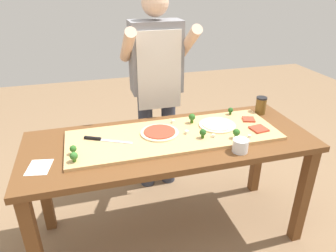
# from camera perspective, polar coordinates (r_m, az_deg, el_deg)

# --- Properties ---
(ground_plane) EXTENTS (8.00, 8.00, 0.00)m
(ground_plane) POSITION_cam_1_polar(r_m,az_deg,el_deg) (2.48, 0.38, -18.78)
(ground_plane) COLOR #896B4C
(prep_table) EXTENTS (1.85, 0.72, 0.80)m
(prep_table) POSITION_cam_1_polar(r_m,az_deg,el_deg) (2.06, 0.44, -5.02)
(prep_table) COLOR brown
(prep_table) RESTS_ON ground
(cutting_board) EXTENTS (1.37, 0.47, 0.02)m
(cutting_board) POSITION_cam_1_polar(r_m,az_deg,el_deg) (2.03, 1.13, -1.74)
(cutting_board) COLOR tan
(cutting_board) RESTS_ON prep_table
(chefs_knife) EXTENTS (0.29, 0.16, 0.02)m
(chefs_knife) POSITION_cam_1_polar(r_m,az_deg,el_deg) (1.99, -12.17, -2.43)
(chefs_knife) COLOR #B7BABF
(chefs_knife) RESTS_ON cutting_board
(pizza_whole_tomato_red) EXTENTS (0.25, 0.25, 0.02)m
(pizza_whole_tomato_red) POSITION_cam_1_polar(r_m,az_deg,el_deg) (2.03, -1.56, -1.18)
(pizza_whole_tomato_red) COLOR beige
(pizza_whole_tomato_red) RESTS_ON cutting_board
(pizza_whole_white_garlic) EXTENTS (0.25, 0.25, 0.02)m
(pizza_whole_white_garlic) POSITION_cam_1_polar(r_m,az_deg,el_deg) (2.15, 9.04, 0.23)
(pizza_whole_white_garlic) COLOR beige
(pizza_whole_white_garlic) RESTS_ON cutting_board
(pizza_slice_near_right) EXTENTS (0.10, 0.10, 0.01)m
(pizza_slice_near_right) POSITION_cam_1_polar(r_m,az_deg,el_deg) (2.28, 14.58, 1.20)
(pizza_slice_near_right) COLOR #BC3D28
(pizza_slice_near_right) RESTS_ON cutting_board
(pizza_slice_near_left) EXTENTS (0.11, 0.11, 0.01)m
(pizza_slice_near_left) POSITION_cam_1_polar(r_m,az_deg,el_deg) (2.16, 16.34, -0.51)
(pizza_slice_near_left) COLOR #BC3D28
(pizza_slice_near_left) RESTS_ON cutting_board
(broccoli_floret_back_mid) EXTENTS (0.04, 0.04, 0.05)m
(broccoli_floret_back_mid) POSITION_cam_1_polar(r_m,az_deg,el_deg) (2.34, 11.40, 2.82)
(broccoli_floret_back_mid) COLOR #2C5915
(broccoli_floret_back_mid) RESTS_ON cutting_board
(broccoli_floret_back_left) EXTENTS (0.05, 0.05, 0.07)m
(broccoli_floret_back_left) POSITION_cam_1_polar(r_m,az_deg,el_deg) (2.16, 4.43, 1.59)
(broccoli_floret_back_left) COLOR #366618
(broccoli_floret_back_left) RESTS_ON cutting_board
(broccoli_floret_center_right) EXTENTS (0.05, 0.05, 0.06)m
(broccoli_floret_center_right) POSITION_cam_1_polar(r_m,az_deg,el_deg) (1.79, -16.91, -5.34)
(broccoli_floret_center_right) COLOR #3F7220
(broccoli_floret_center_right) RESTS_ON cutting_board
(broccoli_floret_front_mid) EXTENTS (0.04, 0.04, 0.06)m
(broccoli_floret_front_mid) POSITION_cam_1_polar(r_m,az_deg,el_deg) (1.87, -17.02, -4.06)
(broccoli_floret_front_mid) COLOR #366618
(broccoli_floret_front_mid) RESTS_ON cutting_board
(broccoli_floret_back_right) EXTENTS (0.04, 0.04, 0.06)m
(broccoli_floret_back_right) POSITION_cam_1_polar(r_m,az_deg,el_deg) (1.97, 6.42, -1.23)
(broccoli_floret_back_right) COLOR #2C5915
(broccoli_floret_back_right) RESTS_ON cutting_board
(broccoli_floret_front_right) EXTENTS (0.05, 0.05, 0.06)m
(broccoli_floret_front_right) POSITION_cam_1_polar(r_m,az_deg,el_deg) (2.00, 12.45, -1.21)
(broccoli_floret_front_right) COLOR #366618
(broccoli_floret_front_right) RESTS_ON cutting_board
(cheese_crumble_a) EXTENTS (0.03, 0.03, 0.02)m
(cheese_crumble_a) POSITION_cam_1_polar(r_m,az_deg,el_deg) (2.02, 3.45, -1.13)
(cheese_crumble_a) COLOR silver
(cheese_crumble_a) RESTS_ON cutting_board
(cheese_crumble_b) EXTENTS (0.02, 0.02, 0.02)m
(cheese_crumble_b) POSITION_cam_1_polar(r_m,az_deg,el_deg) (2.17, 0.94, 0.86)
(cheese_crumble_b) COLOR white
(cheese_crumble_b) RESTS_ON cutting_board
(cheese_crumble_c) EXTENTS (0.03, 0.03, 0.02)m
(cheese_crumble_c) POSITION_cam_1_polar(r_m,az_deg,el_deg) (2.00, 8.33, -1.77)
(cheese_crumble_c) COLOR white
(cheese_crumble_c) RESTS_ON cutting_board
(cheese_crumble_d) EXTENTS (0.02, 0.02, 0.02)m
(cheese_crumble_d) POSITION_cam_1_polar(r_m,az_deg,el_deg) (2.04, 14.74, -1.83)
(cheese_crumble_d) COLOR silver
(cheese_crumble_d) RESTS_ON cutting_board
(flour_cup) EXTENTS (0.09, 0.09, 0.08)m
(flour_cup) POSITION_cam_1_polar(r_m,az_deg,el_deg) (1.90, 13.12, -3.65)
(flour_cup) COLOR white
(flour_cup) RESTS_ON prep_table
(sauce_jar) EXTENTS (0.08, 0.08, 0.13)m
(sauce_jar) POSITION_cam_1_polar(r_m,az_deg,el_deg) (2.45, 16.69, 3.64)
(sauce_jar) COLOR brown
(sauce_jar) RESTS_ON prep_table
(recipe_note) EXTENTS (0.15, 0.18, 0.00)m
(recipe_note) POSITION_cam_1_polar(r_m,az_deg,el_deg) (1.86, -22.58, -7.00)
(recipe_note) COLOR white
(recipe_note) RESTS_ON prep_table
(cook_center) EXTENTS (0.54, 0.39, 1.67)m
(cook_center) POSITION_cam_1_polar(r_m,az_deg,el_deg) (2.51, -2.11, 8.53)
(cook_center) COLOR #333847
(cook_center) RESTS_ON ground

